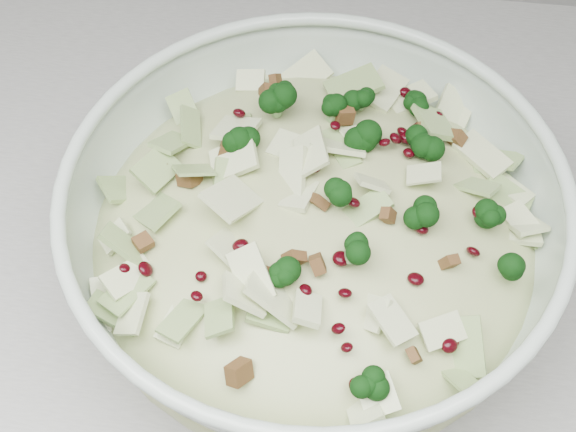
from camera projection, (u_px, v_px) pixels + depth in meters
The scene contains 2 objects.
mixing_bowl at pixel (313, 241), 0.57m from camera, with size 0.42×0.42×0.14m.
salad at pixel (314, 223), 0.55m from camera, with size 0.44×0.44×0.14m.
Camera 1 is at (-0.64, 1.29, 1.44)m, focal length 50.00 mm.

